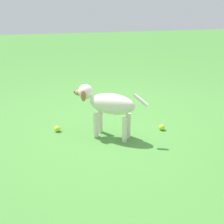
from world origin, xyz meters
TOP-DOWN VIEW (x-y plane):
  - ground at (0.00, 0.00)m, footprint 14.00×14.00m
  - dog at (0.10, -0.05)m, footprint 0.45×0.73m
  - tennis_ball_0 at (0.06, 0.57)m, footprint 0.07×0.07m
  - tennis_ball_1 at (-0.09, -0.58)m, footprint 0.07×0.07m

SIDE VIEW (x-z plane):
  - ground at x=0.00m, z-range 0.00..0.00m
  - tennis_ball_0 at x=0.06m, z-range 0.00..0.07m
  - tennis_ball_1 at x=-0.09m, z-range 0.00..0.07m
  - dog at x=0.10m, z-range 0.09..0.64m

